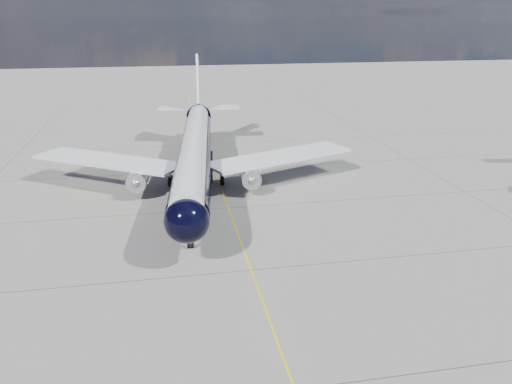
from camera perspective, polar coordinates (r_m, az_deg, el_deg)
ground at (r=62.32m, az=-3.79°, el=-0.17°), size 320.00×320.00×0.00m
taxiway_centerline at (r=57.68m, az=-3.17°, el=-1.84°), size 0.16×160.00×0.01m
main_airliner at (r=64.63m, az=-6.98°, el=4.77°), size 42.30×51.74×14.94m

